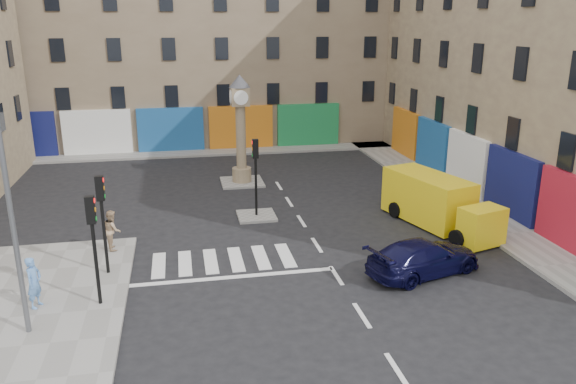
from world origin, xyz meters
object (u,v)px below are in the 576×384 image
object	(u,v)px
traffic_light_island	(256,165)
lamp_post	(6,183)
traffic_light_left_near	(93,233)
pedestrian_blue	(34,282)
clock_pillar	(241,123)
pedestrian_tan	(112,230)
yellow_van	(437,202)
navy_sedan	(424,257)
traffic_light_left_far	(102,209)

from	to	relation	value
traffic_light_island	lamp_post	size ratio (longest dim) A/B	0.45
traffic_light_island	lamp_post	distance (m)	12.52
traffic_light_left_near	pedestrian_blue	world-z (taller)	traffic_light_left_near
clock_pillar	traffic_light_left_near	bearing A→B (deg)	-114.55
traffic_light_left_near	pedestrian_tan	xyz separation A→B (m)	(-0.01, 4.70, -1.65)
traffic_light_island	lamp_post	bearing A→B (deg)	-131.71
traffic_light_island	lamp_post	xyz separation A→B (m)	(-8.20, -9.20, 2.20)
traffic_light_left_near	clock_pillar	distance (m)	15.19
traffic_light_island	pedestrian_blue	size ratio (longest dim) A/B	2.15
traffic_light_island	yellow_van	bearing A→B (deg)	-19.18
traffic_light_island	pedestrian_tan	bearing A→B (deg)	-153.87
traffic_light_island	clock_pillar	xyz separation A→B (m)	(0.00, 6.00, 0.96)
clock_pillar	navy_sedan	distance (m)	14.71
traffic_light_left_far	traffic_light_island	world-z (taller)	traffic_light_left_far
pedestrian_tan	navy_sedan	bearing A→B (deg)	-122.84
traffic_light_left_far	lamp_post	size ratio (longest dim) A/B	0.45
navy_sedan	pedestrian_tan	distance (m)	12.34
yellow_van	pedestrian_blue	bearing A→B (deg)	-179.27
traffic_light_island	clock_pillar	world-z (taller)	clock_pillar
traffic_light_left_far	pedestrian_blue	bearing A→B (deg)	-131.75
clock_pillar	yellow_van	bearing A→B (deg)	-47.84
traffic_light_island	yellow_van	world-z (taller)	traffic_light_island
traffic_light_left_far	pedestrian_blue	xyz separation A→B (m)	(-1.99, -2.23, -1.61)
traffic_light_left_far	yellow_van	size ratio (longest dim) A/B	0.57
lamp_post	pedestrian_tan	xyz separation A→B (m)	(1.89, 6.10, -3.82)
lamp_post	pedestrian_blue	size ratio (longest dim) A/B	4.82
clock_pillar	navy_sedan	bearing A→B (deg)	-68.75
clock_pillar	traffic_light_left_far	bearing A→B (deg)	-118.94
traffic_light_left_far	navy_sedan	size ratio (longest dim) A/B	0.81
traffic_light_left_near	traffic_light_island	distance (m)	10.03
lamp_post	pedestrian_blue	xyz separation A→B (m)	(-0.09, 1.57, -3.78)
lamp_post	yellow_van	bearing A→B (deg)	21.78
yellow_van	pedestrian_blue	xyz separation A→B (m)	(-16.22, -4.88, -0.11)
yellow_van	pedestrian_blue	size ratio (longest dim) A/B	3.77
traffic_light_island	lamp_post	world-z (taller)	lamp_post
traffic_light_left_near	traffic_light_island	bearing A→B (deg)	51.07
traffic_light_left_near	pedestrian_blue	size ratio (longest dim) A/B	2.15
traffic_light_left_near	clock_pillar	world-z (taller)	clock_pillar
pedestrian_blue	yellow_van	bearing A→B (deg)	-52.46
yellow_van	clock_pillar	bearing A→B (deg)	116.16
traffic_light_left_far	clock_pillar	world-z (taller)	clock_pillar
traffic_light_left_far	pedestrian_blue	distance (m)	3.40
lamp_post	pedestrian_tan	world-z (taller)	lamp_post
yellow_van	lamp_post	bearing A→B (deg)	-174.23
traffic_light_left_far	navy_sedan	world-z (taller)	traffic_light_left_far
clock_pillar	yellow_van	world-z (taller)	clock_pillar
lamp_post	clock_pillar	xyz separation A→B (m)	(8.20, 15.20, -1.24)
traffic_light_left_near	pedestrian_blue	bearing A→B (deg)	175.24
traffic_light_left_near	navy_sedan	size ratio (longest dim) A/B	0.81
traffic_light_island	yellow_van	xyz separation A→B (m)	(7.93, -2.76, -1.47)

